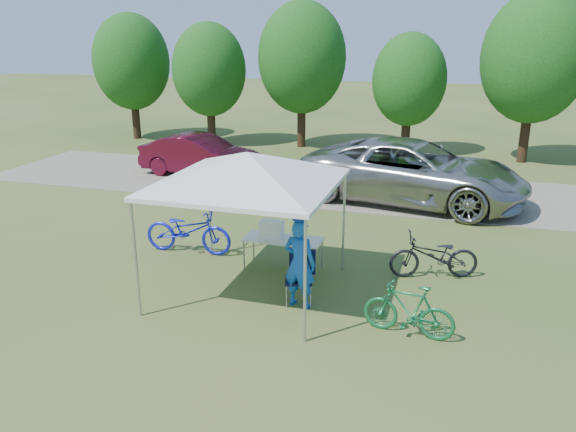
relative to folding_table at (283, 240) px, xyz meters
name	(u,v)px	position (x,y,z in m)	size (l,w,h in m)	color
ground	(250,291)	(-0.28, -1.24, -0.63)	(100.00, 100.00, 0.00)	#2D5119
gravel_strip	(338,187)	(-0.28, 6.76, -0.62)	(24.00, 5.00, 0.02)	gray
canopy	(247,156)	(-0.28, -1.24, 2.02)	(4.53, 4.53, 3.00)	#A5A5AA
treeline	(365,65)	(-0.57, 12.81, 2.90)	(24.89, 4.28, 6.30)	#382314
folding_table	(283,240)	(0.00, 0.00, 0.00)	(1.64, 0.68, 0.67)	white
folding_chair	(300,272)	(0.75, -1.33, -0.06)	(0.60, 0.63, 0.96)	black
cooler	(272,229)	(-0.25, 0.00, 0.22)	(0.49, 0.33, 0.36)	white
ice_cream_cup	(302,240)	(0.41, -0.05, 0.07)	(0.07, 0.07, 0.05)	gold
cyclist	(300,264)	(0.80, -1.56, 0.20)	(0.61, 0.40, 1.66)	blue
bike_blue	(188,230)	(-2.31, 0.23, -0.10)	(0.70, 2.02, 1.06)	#171FCC
bike_green	(409,310)	(2.79, -2.04, -0.17)	(0.43, 1.51, 0.91)	#186F3E
bike_dark	(434,256)	(3.06, 0.44, -0.16)	(0.62, 1.79, 0.94)	black
minivan	(413,172)	(2.14, 5.80, 0.29)	(2.98, 6.47, 1.80)	#A5A4A0
sedan	(201,155)	(-5.18, 6.92, 0.09)	(1.49, 4.26, 1.40)	#4E0D1E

